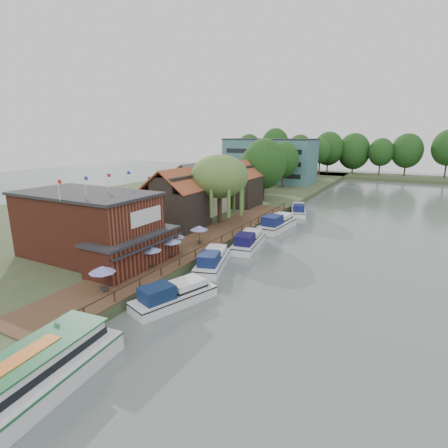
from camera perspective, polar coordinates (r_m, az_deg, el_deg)
The scene contains 28 objects.
ground at distance 33.43m, azimuth -0.65°, elevation -10.72°, with size 260.00×260.00×0.00m, color #53605F.
land_bank at distance 77.23m, azimuth -7.68°, elevation 4.00°, with size 50.00×140.00×1.00m, color #384728.
quay_deck at distance 44.92m, azimuth -3.46°, elevation -2.67°, with size 6.00×50.00×0.10m, color #47301E.
quay_rail at distance 43.91m, azimuth -0.12°, elevation -2.43°, with size 0.20×49.00×1.00m, color black, non-canonical shape.
pub at distance 39.52m, azimuth -19.50°, elevation -0.43°, with size 20.00×11.00×7.30m, color maroon, non-canonical shape.
hotel_block at distance 103.48m, azimuth 7.49°, elevation 10.31°, with size 25.40×12.40×12.30m, color #38666B, non-canonical shape.
cottage_a at distance 50.99m, azimuth -7.90°, elevation 4.12°, with size 8.60×7.60×8.50m, color black, non-canonical shape.
cottage_b at distance 60.80m, azimuth -4.66°, elevation 5.84°, with size 9.60×8.60×8.50m, color beige, non-canonical shape.
cottage_c at distance 66.65m, azimuth 2.48°, elevation 6.62°, with size 7.60×7.60×8.50m, color black, non-canonical shape.
willow at distance 52.60m, azimuth -0.73°, elevation 5.63°, with size 8.60×8.60×10.43m, color #476B2D, non-canonical shape.
umbrella_0 at distance 31.67m, azimuth -19.14°, elevation -8.51°, with size 2.28×2.28×2.38m, color #1C219C, non-canonical shape.
umbrella_1 at distance 35.98m, azimuth -11.86°, elevation -5.25°, with size 2.24×2.24×2.38m, color navy, non-canonical shape.
umbrella_2 at distance 38.38m, azimuth -8.71°, elevation -3.86°, with size 2.46×2.46×2.38m, color #1C489A, non-canonical shape.
umbrella_3 at distance 40.07m, azimuth -7.86°, elevation -3.04°, with size 2.08×2.08×2.38m, color navy, non-canonical shape.
umbrella_4 at distance 42.85m, azimuth -4.06°, elevation -1.79°, with size 2.24×2.24×2.38m, color navy, non-canonical shape.
cruiser_0 at distance 30.72m, azimuth -8.16°, elevation -11.03°, with size 2.90×9.00×2.15m, color silver, non-canonical shape.
cruiser_1 at distance 38.48m, azimuth -1.87°, elevation -5.54°, with size 2.92×9.06×2.16m, color white, non-canonical shape.
cruiser_2 at distance 45.14m, azimuth 4.00°, elevation -2.50°, with size 3.02×9.36×2.25m, color white, non-canonical shape.
cruiser_3 at distance 54.41m, azimuth 8.72°, elevation 0.43°, with size 3.33×10.30×2.51m, color white, non-canonical shape.
cruiser_4 at distance 65.52m, azimuth 12.07°, elevation 2.47°, with size 2.89×8.94×2.13m, color white, non-canonical shape.
tour_boat at distance 22.97m, azimuth -30.56°, elevation -21.54°, with size 3.68×13.04×2.84m, color silver, non-canonical shape.
swan at distance 26.47m, azimuth -24.28°, elevation -18.83°, with size 0.44×0.44×0.44m, color white.
bank_tree_0 at distance 72.12m, azimuth 6.54°, elevation 8.75°, with size 8.79×8.79×12.55m, color #143811, non-canonical shape.
bank_tree_1 at distance 83.05m, azimuth 5.14°, elevation 8.84°, with size 7.12×7.12×10.63m, color #143811, non-canonical shape.
bank_tree_2 at distance 91.17m, azimuth 9.63°, elevation 9.49°, with size 7.77×7.77×11.63m, color #143811, non-canonical shape.
bank_tree_3 at distance 109.13m, azimuth 13.47°, elevation 9.86°, with size 6.49×6.49×10.85m, color #143811, non-canonical shape.
bank_tree_4 at distance 115.80m, azimuth 12.18°, elevation 10.79°, with size 7.77×7.77×13.39m, color #143811, non-canonical shape.
bank_tree_5 at distance 123.79m, azimuth 15.39°, elevation 10.54°, with size 7.19×7.19×12.19m, color #143811, non-canonical shape.
Camera 1 is at (14.63, -26.53, 14.14)m, focal length 28.00 mm.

